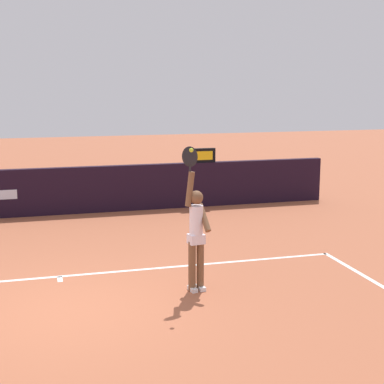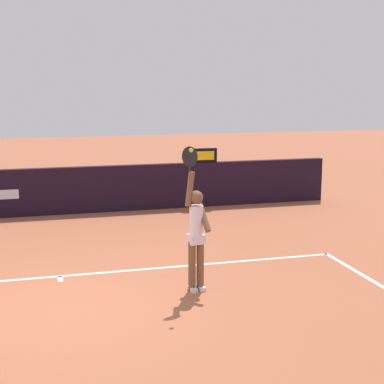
{
  "view_description": "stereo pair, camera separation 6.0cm",
  "coord_description": "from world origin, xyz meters",
  "views": [
    {
      "loc": [
        -0.32,
        -8.77,
        3.49
      ],
      "look_at": [
        2.18,
        0.38,
        1.7
      ],
      "focal_mm": 54.01,
      "sensor_mm": 36.0,
      "label": 1
    },
    {
      "loc": [
        -0.26,
        -8.78,
        3.49
      ],
      "look_at": [
        2.18,
        0.38,
        1.7
      ],
      "focal_mm": 54.01,
      "sensor_mm": 36.0,
      "label": 2
    }
  ],
  "objects": [
    {
      "name": "tennis_ball",
      "position": [
        2.06,
        -0.03,
        2.45
      ],
      "size": [
        0.07,
        0.07,
        0.07
      ],
      "color": "#C5DB2B"
    },
    {
      "name": "tennis_player",
      "position": [
        2.23,
        0.28,
        1.03
      ],
      "size": [
        0.49,
        0.43,
        2.5
      ],
      "color": "brown",
      "rests_on": "ground"
    },
    {
      "name": "speed_display",
      "position": [
        4.24,
        6.86,
        1.47
      ],
      "size": [
        0.79,
        0.13,
        0.4
      ],
      "color": "black",
      "rests_on": "back_wall"
    },
    {
      "name": "back_wall",
      "position": [
        -0.0,
        6.86,
        0.63
      ],
      "size": [
        15.85,
        0.22,
        1.27
      ],
      "color": "black",
      "rests_on": "ground"
    },
    {
      "name": "ground_plane",
      "position": [
        0.0,
        0.0,
        0.0
      ],
      "size": [
        60.0,
        60.0,
        0.0
      ],
      "primitive_type": "plane",
      "color": "#A4573A"
    },
    {
      "name": "court_lines",
      "position": [
        0.0,
        -1.05,
        0.0
      ],
      "size": [
        10.91,
        5.48,
        0.0
      ],
      "color": "white",
      "rests_on": "ground"
    }
  ]
}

